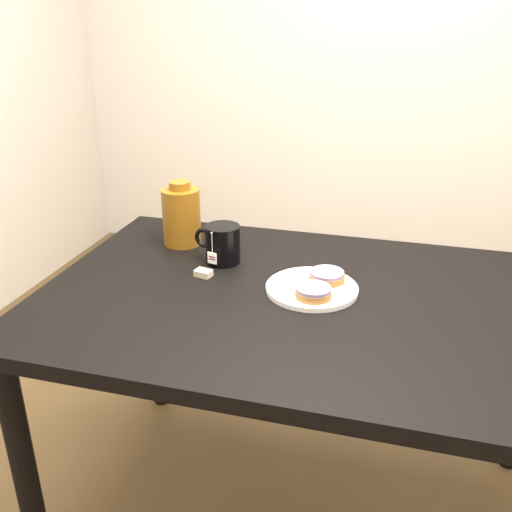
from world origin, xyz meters
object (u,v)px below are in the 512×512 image
object	(u,v)px
mug	(222,244)
teabag_pouch	(203,273)
plate	(312,288)
table	(309,325)
bagel_package	(181,216)
bagel_back	(327,276)
bagel_front	(313,292)

from	to	relation	value
mug	teabag_pouch	xyz separation A→B (m)	(-0.02, -0.11, -0.05)
plate	teabag_pouch	bearing A→B (deg)	178.24
table	bagel_package	xyz separation A→B (m)	(-0.45, 0.25, 0.18)
plate	bagel_back	xyz separation A→B (m)	(0.03, 0.04, 0.02)
table	bagel_front	bearing A→B (deg)	-65.02
bagel_package	table	bearing A→B (deg)	-29.03
bagel_front	mug	distance (m)	0.35
plate	teabag_pouch	world-z (taller)	same
bagel_front	mug	size ratio (longest dim) A/B	0.81
teabag_pouch	table	bearing A→B (deg)	-7.95
bagel_back	mug	size ratio (longest dim) A/B	0.72
teabag_pouch	bagel_package	world-z (taller)	bagel_package
bagel_back	teabag_pouch	world-z (taller)	bagel_back
bagel_back	bagel_front	distance (m)	0.10
bagel_package	mug	bearing A→B (deg)	-31.75
teabag_pouch	bagel_package	distance (m)	0.27
table	bagel_package	world-z (taller)	bagel_package
bagel_front	teabag_pouch	bearing A→B (deg)	168.31
bagel_back	bagel_front	size ratio (longest dim) A/B	0.89
bagel_front	teabag_pouch	distance (m)	0.33
plate	bagel_back	world-z (taller)	bagel_back
mug	bagel_package	bearing A→B (deg)	162.62
bagel_front	mug	world-z (taller)	mug
plate	bagel_back	bearing A→B (deg)	54.53
bagel_back	teabag_pouch	size ratio (longest dim) A/B	2.51
bagel_front	mug	xyz separation A→B (m)	(-0.30, 0.17, 0.03)
table	bagel_back	bearing A→B (deg)	69.66
table	mug	world-z (taller)	mug
plate	mug	distance (m)	0.31
table	bagel_back	distance (m)	0.14
mug	bagel_package	size ratio (longest dim) A/B	0.78
plate	mug	world-z (taller)	mug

